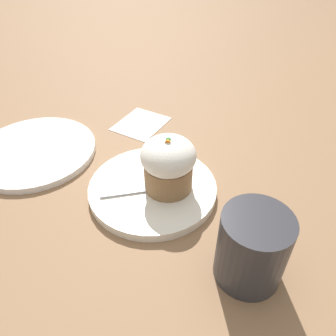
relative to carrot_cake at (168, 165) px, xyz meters
The scene contains 7 objects.
ground_plane 0.07m from the carrot_cake, 81.26° to the left, with size 4.00×4.00×0.00m, color #846042.
dessert_plate 0.06m from the carrot_cake, 81.26° to the left, with size 0.21×0.21×0.01m.
carrot_cake is the anchor object (origin of this frame).
spoon 0.05m from the carrot_cake, 104.17° to the left, with size 0.06×0.12×0.01m.
coffee_cup 0.18m from the carrot_cake, 138.99° to the right, with size 0.12×0.09×0.10m.
side_plate 0.29m from the carrot_cake, 71.61° to the left, with size 0.23×0.23×0.01m.
paper_napkin 0.24m from the carrot_cake, 20.55° to the left, with size 0.14×0.13×0.00m.
Camera 1 is at (-0.39, -0.06, 0.38)m, focal length 35.00 mm.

